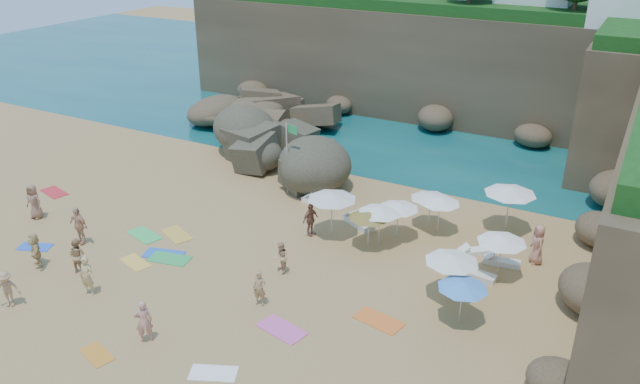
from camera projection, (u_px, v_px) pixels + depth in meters
The scene contains 47 objects.
ground at pixel (254, 244), 30.26m from camera, with size 120.00×120.00×0.00m, color tan.
seawater at pixel (448, 95), 54.22m from camera, with size 120.00×120.00×0.00m, color #0C4751.
cliff_back at pixel (457, 64), 47.70m from camera, with size 44.00×8.00×8.00m, color brown.
rock_promontory at pixel (252, 120), 47.83m from camera, with size 12.00×7.00×2.00m, color brown, non-canonical shape.
marina_masts at pixel (286, 43), 60.17m from camera, with size 3.10×0.10×6.00m.
rock_outcrop at pixel (280, 166), 39.44m from camera, with size 7.79×5.85×3.12m, color brown, non-canonical shape.
flag_pole at pixel (289, 149), 34.58m from camera, with size 0.81×0.25×4.19m.
parasol_0 at pixel (398, 206), 30.09m from camera, with size 2.03×2.03×1.92m.
parasol_1 at pixel (511, 190), 30.63m from camera, with size 2.56×2.56×2.42m.
parasol_2 at pixel (440, 200), 30.69m from camera, with size 2.00×2.00×1.89m.
parasol_3 at pixel (431, 196), 31.16m from camera, with size 2.01×2.01×1.91m.
parasol_4 at pixel (502, 239), 26.83m from camera, with size 2.16×2.16×2.04m.
parasol_5 at pixel (380, 210), 29.51m from camera, with size 2.11×2.11×2.00m.
parasol_6 at pixel (369, 215), 29.28m from camera, with size 1.96×1.96×1.86m.
parasol_8 at pixel (452, 258), 25.24m from camera, with size 2.23×2.23×2.11m.
parasol_9 at pixel (332, 196), 30.25m from camera, with size 2.45×2.45×2.32m.
parasol_10 at pixel (463, 285), 23.84m from camera, with size 1.98×1.98×1.87m.
lounger_0 at pixel (317, 201), 34.36m from camera, with size 1.67×0.56×0.26m, color white.
lounger_1 at pixel (359, 222), 31.97m from camera, with size 1.98×0.66×0.31m, color silver.
lounger_2 at pixel (475, 252), 29.32m from camera, with size 1.58×0.53×0.25m, color white.
lounger_3 at pixel (457, 269), 27.85m from camera, with size 1.81×0.60×0.28m, color white.
lounger_4 at pixel (476, 275), 27.45m from camera, with size 1.75×0.58×0.27m, color silver.
lounger_5 at pixel (502, 262), 28.45m from camera, with size 1.63×0.54×0.25m, color silver.
towel_0 at pixel (35, 247), 29.95m from camera, with size 1.57×0.79×0.03m, color blue.
towel_2 at pixel (97, 354), 22.74m from camera, with size 1.46×0.73×0.03m, color orange.
towel_3 at pixel (170, 259), 28.94m from camera, with size 1.92×0.96×0.03m, color green.
towel_4 at pixel (177, 234), 31.09m from camera, with size 1.87×0.93×0.03m, color gold.
towel_5 at pixel (213, 373), 21.82m from camera, with size 1.66×0.83×0.03m, color white.
towel_7 at pixel (54, 192), 35.71m from camera, with size 1.80×0.90×0.03m, color red.
towel_8 at pixel (164, 254), 29.30m from camera, with size 1.89×0.94×0.03m, color blue.
towel_9 at pixel (282, 329), 24.09m from camera, with size 1.95×0.97×0.03m, color #DE56A0.
towel_10 at pixel (379, 320), 24.60m from camera, with size 1.93×0.96×0.03m, color orange.
towel_11 at pixel (144, 235), 31.03m from camera, with size 1.89×0.95×0.03m, color #37C358.
towel_12 at pixel (135, 262), 28.64m from camera, with size 1.60×0.80×0.03m, color #F0B63F.
person_stand_0 at pixel (87, 276), 25.96m from camera, with size 0.64×0.42×1.76m, color tan.
person_stand_1 at pixel (77, 255), 27.66m from camera, with size 0.79×0.62×1.63m, color tan.
person_stand_2 at pixel (335, 160), 37.95m from camera, with size 1.14×0.47×1.77m, color tan.
person_stand_3 at pixel (310, 220), 30.73m from camera, with size 1.00×0.42×1.70m, color #8A5545.
person_stand_4 at pixel (538, 244), 28.29m from camera, with size 0.93×0.51×1.90m, color tan.
person_stand_5 at pixel (262, 136), 41.77m from camera, with size 1.73×0.50×1.86m, color #A28151.
person_stand_6 at pixel (144, 321), 23.13m from camera, with size 0.65×0.42×1.77m, color tan.
person_lie_0 at pixel (10, 302), 25.45m from camera, with size 1.02×1.58×0.42m, color tan.
person_lie_1 at pixel (81, 239), 30.22m from camera, with size 1.11×1.89×0.46m, color #DFA77E.
person_lie_2 at pixel (37, 214), 32.68m from camera, with size 0.91×1.85×0.49m, color #8F6147.
person_lie_3 at pixel (38, 262), 28.31m from camera, with size 1.49×1.61×0.43m, color tan.
person_lie_4 at pixel (260, 301), 25.56m from camera, with size 0.55×1.50×0.36m, color #A78053.
person_lie_5 at pixel (282, 267), 27.75m from camera, with size 0.71×1.46×0.55m, color tan.
Camera 1 is at (15.48, -21.73, 14.85)m, focal length 35.00 mm.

